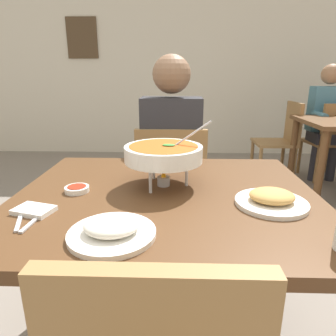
{
  "coord_description": "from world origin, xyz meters",
  "views": [
    {
      "loc": [
        0.04,
        -1.04,
        1.2
      ],
      "look_at": [
        0.0,
        0.15,
        0.83
      ],
      "focal_mm": 32.2,
      "sensor_mm": 36.0,
      "label": 1
    }
  ],
  "objects_px": {
    "chair_bg_middle": "(332,138)",
    "patron_bg_middle": "(327,116)",
    "chair_bg_corner": "(283,136)",
    "dining_table_main": "(167,222)",
    "sauce_dish": "(77,189)",
    "appetizer_plate": "(271,199)",
    "chair_diner_main": "(171,187)",
    "rice_plate": "(112,230)",
    "diner_main": "(171,150)",
    "curry_bowl": "(164,154)"
  },
  "relations": [
    {
      "from": "curry_bowl",
      "to": "rice_plate",
      "type": "distance_m",
      "value": 0.43
    },
    {
      "from": "sauce_dish",
      "to": "diner_main",
      "type": "bearing_deg",
      "value": 67.17
    },
    {
      "from": "diner_main",
      "to": "chair_bg_corner",
      "type": "distance_m",
      "value": 2.08
    },
    {
      "from": "appetizer_plate",
      "to": "chair_bg_corner",
      "type": "relative_size",
      "value": 0.27
    },
    {
      "from": "chair_bg_middle",
      "to": "chair_bg_corner",
      "type": "xyz_separation_m",
      "value": [
        -0.54,
        0.04,
        0.0
      ]
    },
    {
      "from": "chair_diner_main",
      "to": "sauce_dish",
      "type": "xyz_separation_m",
      "value": [
        -0.34,
        -0.77,
        0.28
      ]
    },
    {
      "from": "chair_bg_corner",
      "to": "chair_diner_main",
      "type": "bearing_deg",
      "value": -126.75
    },
    {
      "from": "chair_bg_corner",
      "to": "chair_bg_middle",
      "type": "bearing_deg",
      "value": -4.7
    },
    {
      "from": "chair_diner_main",
      "to": "diner_main",
      "type": "bearing_deg",
      "value": 90.0
    },
    {
      "from": "rice_plate",
      "to": "dining_table_main",
      "type": "bearing_deg",
      "value": 66.73
    },
    {
      "from": "diner_main",
      "to": "chair_bg_middle",
      "type": "bearing_deg",
      "value": 41.78
    },
    {
      "from": "chair_diner_main",
      "to": "curry_bowl",
      "type": "distance_m",
      "value": 0.79
    },
    {
      "from": "curry_bowl",
      "to": "appetizer_plate",
      "type": "height_order",
      "value": "curry_bowl"
    },
    {
      "from": "appetizer_plate",
      "to": "diner_main",
      "type": "bearing_deg",
      "value": 111.73
    },
    {
      "from": "dining_table_main",
      "to": "curry_bowl",
      "type": "height_order",
      "value": "curry_bowl"
    },
    {
      "from": "appetizer_plate",
      "to": "chair_bg_corner",
      "type": "height_order",
      "value": "chair_bg_corner"
    },
    {
      "from": "dining_table_main",
      "to": "chair_diner_main",
      "type": "xyz_separation_m",
      "value": [
        -0.0,
        0.76,
        -0.15
      ]
    },
    {
      "from": "rice_plate",
      "to": "chair_diner_main",
      "type": "bearing_deg",
      "value": 82.8
    },
    {
      "from": "diner_main",
      "to": "chair_diner_main",
      "type": "bearing_deg",
      "value": -90.0
    },
    {
      "from": "diner_main",
      "to": "appetizer_plate",
      "type": "relative_size",
      "value": 5.46
    },
    {
      "from": "dining_table_main",
      "to": "appetizer_plate",
      "type": "height_order",
      "value": "appetizer_plate"
    },
    {
      "from": "rice_plate",
      "to": "diner_main",
      "type": "bearing_deg",
      "value": 83.01
    },
    {
      "from": "chair_diner_main",
      "to": "curry_bowl",
      "type": "xyz_separation_m",
      "value": [
        -0.01,
        -0.69,
        0.4
      ]
    },
    {
      "from": "rice_plate",
      "to": "chair_bg_corner",
      "type": "relative_size",
      "value": 0.27
    },
    {
      "from": "chair_diner_main",
      "to": "appetizer_plate",
      "type": "height_order",
      "value": "chair_diner_main"
    },
    {
      "from": "dining_table_main",
      "to": "appetizer_plate",
      "type": "relative_size",
      "value": 4.63
    },
    {
      "from": "chair_bg_corner",
      "to": "patron_bg_middle",
      "type": "distance_m",
      "value": 0.53
    },
    {
      "from": "chair_diner_main",
      "to": "rice_plate",
      "type": "height_order",
      "value": "chair_diner_main"
    },
    {
      "from": "chair_diner_main",
      "to": "chair_bg_middle",
      "type": "height_order",
      "value": "same"
    },
    {
      "from": "dining_table_main",
      "to": "chair_diner_main",
      "type": "height_order",
      "value": "chair_diner_main"
    },
    {
      "from": "chair_bg_corner",
      "to": "dining_table_main",
      "type": "bearing_deg",
      "value": -117.16
    },
    {
      "from": "rice_plate",
      "to": "sauce_dish",
      "type": "distance_m",
      "value": 0.37
    },
    {
      "from": "appetizer_plate",
      "to": "patron_bg_middle",
      "type": "relative_size",
      "value": 0.18
    },
    {
      "from": "chair_bg_corner",
      "to": "appetizer_plate",
      "type": "bearing_deg",
      "value": -109.47
    },
    {
      "from": "curry_bowl",
      "to": "chair_bg_middle",
      "type": "distance_m",
      "value": 2.97
    },
    {
      "from": "chair_diner_main",
      "to": "diner_main",
      "type": "relative_size",
      "value": 0.69
    },
    {
      "from": "curry_bowl",
      "to": "diner_main",
      "type": "bearing_deg",
      "value": 88.82
    },
    {
      "from": "appetizer_plate",
      "to": "chair_diner_main",
      "type": "bearing_deg",
      "value": 112.48
    },
    {
      "from": "dining_table_main",
      "to": "patron_bg_middle",
      "type": "xyz_separation_m",
      "value": [
        1.73,
        2.46,
        0.09
      ]
    },
    {
      "from": "dining_table_main",
      "to": "chair_bg_middle",
      "type": "distance_m",
      "value": 3.0
    },
    {
      "from": "sauce_dish",
      "to": "chair_bg_corner",
      "type": "bearing_deg",
      "value": 56.96
    },
    {
      "from": "chair_bg_middle",
      "to": "chair_bg_corner",
      "type": "relative_size",
      "value": 1.0
    },
    {
      "from": "chair_bg_middle",
      "to": "patron_bg_middle",
      "type": "height_order",
      "value": "patron_bg_middle"
    },
    {
      "from": "chair_bg_middle",
      "to": "chair_bg_corner",
      "type": "height_order",
      "value": "same"
    },
    {
      "from": "diner_main",
      "to": "chair_bg_corner",
      "type": "height_order",
      "value": "diner_main"
    },
    {
      "from": "chair_bg_middle",
      "to": "patron_bg_middle",
      "type": "bearing_deg",
      "value": 133.27
    },
    {
      "from": "diner_main",
      "to": "dining_table_main",
      "type": "bearing_deg",
      "value": -90.0
    },
    {
      "from": "diner_main",
      "to": "curry_bowl",
      "type": "distance_m",
      "value": 0.74
    },
    {
      "from": "appetizer_plate",
      "to": "sauce_dish",
      "type": "bearing_deg",
      "value": 172.24
    },
    {
      "from": "sauce_dish",
      "to": "chair_bg_middle",
      "type": "xyz_separation_m",
      "value": [
        2.13,
        2.4,
        -0.28
      ]
    }
  ]
}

